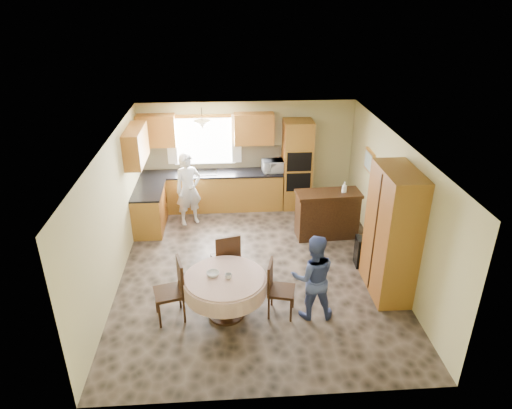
{
  "coord_description": "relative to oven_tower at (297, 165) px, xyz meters",
  "views": [
    {
      "loc": [
        -0.51,
        -7.25,
        4.85
      ],
      "look_at": [
        0.02,
        0.3,
        1.21
      ],
      "focal_mm": 32.0,
      "sensor_mm": 36.0,
      "label": 1
    }
  ],
  "objects": [
    {
      "name": "bowl_sideboard",
      "position": [
        0.07,
        -1.51,
        -0.08
      ],
      "size": [
        0.29,
        0.29,
        0.05
      ],
      "primitive_type": "imported",
      "rotation": [
        0.0,
        0.0,
        -0.43
      ],
      "color": "#B2B2B2",
      "rests_on": "sideboard"
    },
    {
      "name": "cup_table",
      "position": [
        -1.67,
        -4.05,
        -0.27
      ],
      "size": [
        0.14,
        0.14,
        0.09
      ],
      "primitive_type": "imported",
      "rotation": [
        0.0,
        0.0,
        -0.35
      ],
      "color": "#B2B2B2",
      "rests_on": "dining_table"
    },
    {
      "name": "bowl_table",
      "position": [
        -1.92,
        -3.95,
        -0.28
      ],
      "size": [
        0.2,
        0.2,
        0.06
      ],
      "primitive_type": "imported",
      "rotation": [
        0.0,
        0.0,
        0.0
      ],
      "color": "#B2B2B2",
      "rests_on": "dining_table"
    },
    {
      "name": "framed_picture",
      "position": [
        1.32,
        -1.2,
        0.51
      ],
      "size": [
        0.06,
        0.54,
        0.45
      ],
      "color": "gold",
      "rests_on": "wall_right"
    },
    {
      "name": "wall_cab_side",
      "position": [
        -3.48,
        -0.89,
        0.85
      ],
      "size": [
        0.33,
        1.2,
        0.72
      ],
      "primitive_type": "cube",
      "color": "#CA8432",
      "rests_on": "wall_left"
    },
    {
      "name": "chair_right",
      "position": [
        -0.91,
        -3.99,
        -0.53
      ],
      "size": [
        0.5,
        0.5,
        0.96
      ],
      "rotation": [
        0.0,
        0.0,
        1.33
      ],
      "color": "#3C2210",
      "rests_on": "floor"
    },
    {
      "name": "bottle_sideboard",
      "position": [
        0.75,
        -1.51,
        0.04
      ],
      "size": [
        0.12,
        0.12,
        0.29
      ],
      "primitive_type": "imported",
      "rotation": [
        0.0,
        0.0,
        -0.11
      ],
      "color": "silver",
      "rests_on": "sideboard"
    },
    {
      "name": "ceiling",
      "position": [
        -1.15,
        -2.69,
        1.44
      ],
      "size": [
        5.0,
        6.0,
        0.01
      ],
      "primitive_type": "cube",
      "color": "white",
      "rests_on": "wall_back"
    },
    {
      "name": "oven_upper",
      "position": [
        0.0,
        -0.31,
        0.19
      ],
      "size": [
        0.56,
        0.01,
        0.45
      ],
      "primitive_type": "cube",
      "color": "black",
      "rests_on": "oven_tower"
    },
    {
      "name": "counter_left",
      "position": [
        -3.35,
        -0.89,
        -0.16
      ],
      "size": [
        0.64,
        1.2,
        0.04
      ],
      "primitive_type": "cube",
      "color": "black",
      "rests_on": "base_cab_left"
    },
    {
      "name": "curtain_right",
      "position": [
        -1.4,
        0.24,
        0.59
      ],
      "size": [
        0.22,
        0.02,
        1.15
      ],
      "primitive_type": "cube",
      "color": "white",
      "rests_on": "wall_back"
    },
    {
      "name": "space_heater",
      "position": [
        0.97,
        -2.7,
        -0.76
      ],
      "size": [
        0.44,
        0.32,
        0.6
      ],
      "primitive_type": "cube",
      "rotation": [
        0.0,
        0.0,
        -0.04
      ],
      "color": "black",
      "rests_on": "floor"
    },
    {
      "name": "window",
      "position": [
        -2.15,
        0.29,
        0.54
      ],
      "size": [
        1.4,
        0.03,
        1.1
      ],
      "primitive_type": "cube",
      "color": "white",
      "rests_on": "wall_back"
    },
    {
      "name": "pendant",
      "position": [
        -2.15,
        -0.19,
        1.06
      ],
      "size": [
        0.36,
        0.36,
        0.18
      ],
      "primitive_type": "cone",
      "rotation": [
        3.14,
        0.0,
        0.0
      ],
      "color": "beige",
      "rests_on": "ceiling"
    },
    {
      "name": "microwave",
      "position": [
        -0.56,
        -0.04,
        0.0
      ],
      "size": [
        0.55,
        0.41,
        0.28
      ],
      "primitive_type": "imported",
      "rotation": [
        0.0,
        0.0,
        0.12
      ],
      "color": "silver",
      "rests_on": "counter_back"
    },
    {
      "name": "curtain_left",
      "position": [
        -2.9,
        0.24,
        0.59
      ],
      "size": [
        0.22,
        0.02,
        1.15
      ],
      "primitive_type": "cube",
      "color": "white",
      "rests_on": "wall_back"
    },
    {
      "name": "floor",
      "position": [
        -1.15,
        -2.69,
        -1.06
      ],
      "size": [
        5.0,
        6.0,
        0.01
      ],
      "primitive_type": "cube",
      "color": "brown",
      "rests_on": "ground"
    },
    {
      "name": "sideboard",
      "position": [
        0.43,
        -1.51,
        -0.58
      ],
      "size": [
        1.36,
        0.63,
        0.95
      ],
      "primitive_type": "cube",
      "rotation": [
        0.0,
        0.0,
        0.06
      ],
      "color": "#3C2210",
      "rests_on": "floor"
    },
    {
      "name": "wall_left",
      "position": [
        -3.65,
        -2.69,
        0.19
      ],
      "size": [
        0.02,
        6.0,
        2.5
      ],
      "primitive_type": "cube",
      "color": "#C3BA7D",
      "rests_on": "floor"
    },
    {
      "name": "cupboard",
      "position": [
        1.07,
        -3.49,
        0.07
      ],
      "size": [
        0.59,
        1.18,
        2.26
      ],
      "primitive_type": "cube",
      "color": "#B58730",
      "rests_on": "floor"
    },
    {
      "name": "base_cab_back",
      "position": [
        -2.0,
        0.01,
        -0.62
      ],
      "size": [
        3.3,
        0.6,
        0.88
      ],
      "primitive_type": "cube",
      "color": "#B58730",
      "rests_on": "floor"
    },
    {
      "name": "wall_front",
      "position": [
        -1.15,
        -5.69,
        0.19
      ],
      "size": [
        5.0,
        0.02,
        2.5
      ],
      "primitive_type": "cube",
      "color": "#C3BA7D",
      "rests_on": "floor"
    },
    {
      "name": "wall_cab_right",
      "position": [
        -1.0,
        0.15,
        0.85
      ],
      "size": [
        0.9,
        0.33,
        0.72
      ],
      "primitive_type": "cube",
      "color": "#CA8432",
      "rests_on": "wall_back"
    },
    {
      "name": "oven_tower",
      "position": [
        0.0,
        0.0,
        0.0
      ],
      "size": [
        0.66,
        0.62,
        2.12
      ],
      "primitive_type": "cube",
      "color": "#B58730",
      "rests_on": "floor"
    },
    {
      "name": "oven_lower",
      "position": [
        0.0,
        -0.31,
        -0.31
      ],
      "size": [
        0.56,
        0.01,
        0.45
      ],
      "primitive_type": "cube",
      "color": "black",
      "rests_on": "oven_tower"
    },
    {
      "name": "backsplash",
      "position": [
        -2.0,
        0.3,
        0.12
      ],
      "size": [
        3.3,
        0.02,
        0.55
      ],
      "primitive_type": "cube",
      "color": "beige",
      "rests_on": "wall_back"
    },
    {
      "name": "wall_back",
      "position": [
        -1.15,
        0.31,
        0.19
      ],
      "size": [
        5.0,
        0.02,
        2.5
      ],
      "primitive_type": "cube",
      "color": "#C3BA7D",
      "rests_on": "floor"
    },
    {
      "name": "counter_back",
      "position": [
        -2.0,
        0.01,
        -0.16
      ],
      "size": [
        3.3,
        0.64,
        0.04
      ],
      "primitive_type": "cube",
      "color": "black",
      "rests_on": "base_cab_back"
    },
    {
      "name": "chair_back",
      "position": [
        -1.69,
        -3.16,
        -0.48
      ],
      "size": [
        0.55,
        0.55,
        1.05
      ],
      "rotation": [
        0.0,
        0.0,
        3.38
      ],
      "color": "#3C2210",
      "rests_on": "floor"
    },
    {
      "name": "wall_cab_left",
      "position": [
        -3.2,
        0.15,
        0.85
      ],
      "size": [
        0.85,
        0.33,
        0.72
      ],
      "primitive_type": "cube",
      "color": "#CA8432",
      "rests_on": "wall_back"
    },
    {
      "name": "base_cab_left",
      "position": [
        -3.35,
        -0.89,
        -0.62
      ],
      "size": [
        0.6,
        1.2,
        0.88
      ],
      "primitive_type": "cube",
      "color": "#B58730",
      "rests_on": "floor"
    },
    {
      "name": "wall_right",
      "position": [
        1.35,
        -2.69,
        0.19
      ],
      "size": [
        0.02,
        6.0,
        2.5
      ],
      "primitive_type": "cube",
      "color": "#C3BA7D",
      "rests_on": "floor"
    },
    {
      "name": "chair_left",
      "position": [
        -2.54,
        -3.97,
        -0.49
      ],
      "size": [
        0.55,
        0.55,
        1.04
      ],
      "rotation": [
        0.0,
        0.0,
        -1.32
      ],
      "color": "#3C2210",
      "rests_on": "floor"
    },
    {
      "name": "dining_table",
      "position": [
        -1.73,
        -3.99,
        -0.48
      ],
      "size": [
        1.31,
        1.31,
        0.75
      ],
      "color": "#3C2210",
      "rests_on": "floor"
    },
    {
      "name": "person_sink",
      "position": [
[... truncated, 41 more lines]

